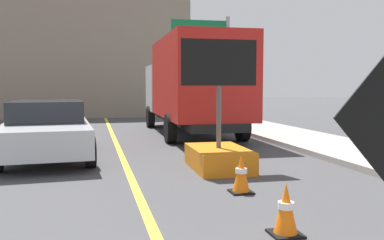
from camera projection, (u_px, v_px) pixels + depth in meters
lane_center_stripe at (141, 202)px, 6.27m from camera, size 0.14×36.00×0.01m
arrow_board_trailer at (219, 146)px, 8.75m from camera, size 1.60×1.82×2.70m
box_truck at (192, 84)px, 14.90m from camera, size 2.69×7.94×3.33m
pickup_car at (47, 129)px, 10.14m from camera, size 2.31×4.80×1.38m
highway_guide_sign at (212, 50)px, 19.59m from camera, size 2.79×0.20×5.00m
far_building_block at (48, 60)px, 24.90m from camera, size 15.88×6.53×6.54m
traffic_cone_near_sign at (286, 210)px, 4.86m from camera, size 0.36×0.36×0.62m
traffic_cone_mid_lane at (241, 174)px, 6.80m from camera, size 0.36×0.36×0.64m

